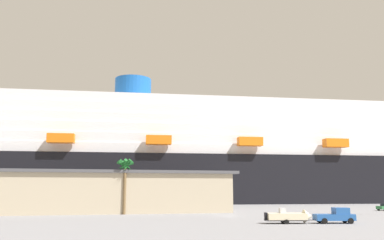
{
  "coord_description": "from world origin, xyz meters",
  "views": [
    {
      "loc": [
        -24.54,
        -71.08,
        4.78
      ],
      "look_at": [
        -0.81,
        25.62,
        21.96
      ],
      "focal_mm": 37.67,
      "sensor_mm": 36.0,
      "label": 1
    }
  ],
  "objects_px": {
    "cruise_ship": "(246,161)",
    "small_boat_on_trailer": "(291,217)",
    "palm_tree": "(125,170)",
    "pickup_truck": "(336,216)"
  },
  "relations": [
    {
      "from": "cruise_ship",
      "to": "small_boat_on_trailer",
      "type": "bearing_deg",
      "value": -107.61
    },
    {
      "from": "palm_tree",
      "to": "pickup_truck",
      "type": "bearing_deg",
      "value": -45.18
    },
    {
      "from": "palm_tree",
      "to": "cruise_ship",
      "type": "bearing_deg",
      "value": 50.91
    },
    {
      "from": "pickup_truck",
      "to": "small_boat_on_trailer",
      "type": "bearing_deg",
      "value": 169.25
    },
    {
      "from": "small_boat_on_trailer",
      "to": "palm_tree",
      "type": "bearing_deg",
      "value": 128.74
    },
    {
      "from": "small_boat_on_trailer",
      "to": "palm_tree",
      "type": "relative_size",
      "value": 0.71
    },
    {
      "from": "cruise_ship",
      "to": "small_boat_on_trailer",
      "type": "distance_m",
      "value": 92.77
    },
    {
      "from": "cruise_ship",
      "to": "pickup_truck",
      "type": "relative_size",
      "value": 51.77
    },
    {
      "from": "pickup_truck",
      "to": "palm_tree",
      "type": "relative_size",
      "value": 0.55
    },
    {
      "from": "small_boat_on_trailer",
      "to": "pickup_truck",
      "type": "bearing_deg",
      "value": -10.75
    }
  ]
}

